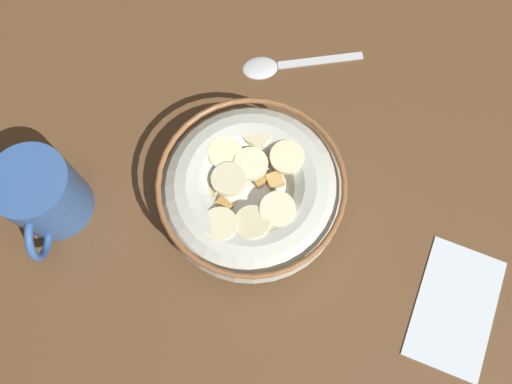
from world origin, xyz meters
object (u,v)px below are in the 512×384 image
object	(u,v)px
coffee_mug	(48,198)
spoon	(279,65)
folded_napkin	(460,307)
cereal_bowl	(256,191)

from	to	relation	value
coffee_mug	spoon	bearing A→B (deg)	125.51
coffee_mug	folded_napkin	distance (cm)	43.69
cereal_bowl	spoon	xyz separation A→B (cm)	(-17.06, 3.31, -2.97)
coffee_mug	folded_napkin	world-z (taller)	coffee_mug
cereal_bowl	coffee_mug	distance (cm)	21.28
cereal_bowl	spoon	distance (cm)	17.63
spoon	folded_napkin	bearing A→B (deg)	30.73
cereal_bowl	folded_napkin	bearing A→B (deg)	59.58
spoon	folded_napkin	distance (cm)	33.96
cereal_bowl	coffee_mug	world-z (taller)	coffee_mug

